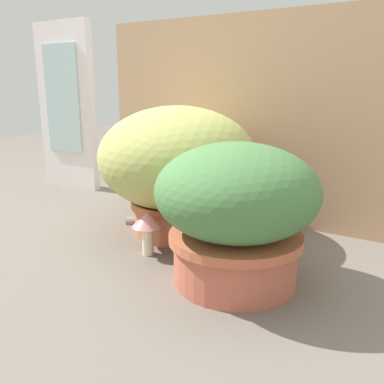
# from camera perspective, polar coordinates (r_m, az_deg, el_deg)

# --- Properties ---
(ground_plane) EXTENTS (6.00, 6.00, 0.00)m
(ground_plane) POSITION_cam_1_polar(r_m,az_deg,el_deg) (1.31, -4.68, -8.07)
(ground_plane) COLOR #6C635A
(cardboard_backdrop) EXTENTS (1.28, 0.03, 0.75)m
(cardboard_backdrop) POSITION_cam_1_polar(r_m,az_deg,el_deg) (1.55, 8.77, 9.61)
(cardboard_backdrop) COLOR tan
(cardboard_backdrop) RESTS_ON ground
(window_panel_white) EXTENTS (0.35, 0.05, 0.79)m
(window_panel_white) POSITION_cam_1_polar(r_m,az_deg,el_deg) (2.16, -16.88, 11.20)
(window_panel_white) COLOR white
(window_panel_white) RESTS_ON ground
(grass_planter) EXTENTS (0.53, 0.53, 0.44)m
(grass_planter) POSITION_cam_1_polar(r_m,az_deg,el_deg) (1.40, -2.03, 3.80)
(grass_planter) COLOR #BD6B48
(grass_planter) RESTS_ON ground
(leafy_planter) EXTENTS (0.41, 0.41, 0.37)m
(leafy_planter) POSITION_cam_1_polar(r_m,az_deg,el_deg) (1.05, 6.10, -2.40)
(leafy_planter) COLOR #C0614A
(leafy_planter) RESTS_ON ground
(cat) EXTENTS (0.39, 0.22, 0.32)m
(cat) POSITION_cam_1_polar(r_m,az_deg,el_deg) (1.41, -1.88, -1.17)
(cat) COLOR gray
(cat) RESTS_ON ground
(mushroom_ornament_red) EXTENTS (0.11, 0.11, 0.14)m
(mushroom_ornament_red) POSITION_cam_1_polar(r_m,az_deg,el_deg) (1.30, -0.54, -3.60)
(mushroom_ornament_red) COLOR silver
(mushroom_ornament_red) RESTS_ON ground
(mushroom_ornament_pink) EXTENTS (0.09, 0.09, 0.13)m
(mushroom_ornament_pink) POSITION_cam_1_polar(r_m,az_deg,el_deg) (1.26, -6.15, -4.39)
(mushroom_ornament_pink) COLOR #ECEAC9
(mushroom_ornament_pink) RESTS_ON ground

